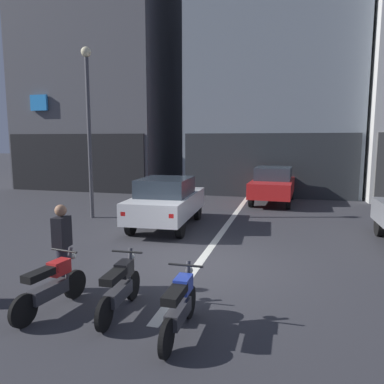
# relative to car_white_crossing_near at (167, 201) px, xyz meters

# --- Properties ---
(ground_plane) EXTENTS (120.00, 120.00, 0.00)m
(ground_plane) POSITION_rel_car_white_crossing_near_xyz_m (1.90, -3.38, -0.89)
(ground_plane) COLOR #333338
(lane_centre_line) EXTENTS (0.20, 18.00, 0.01)m
(lane_centre_line) POSITION_rel_car_white_crossing_near_xyz_m (1.90, 2.62, -0.88)
(lane_centre_line) COLOR silver
(lane_centre_line) RESTS_ON ground
(building_corner_left) EXTENTS (8.57, 8.90, 16.51)m
(building_corner_left) POSITION_rel_car_white_crossing_near_xyz_m (-7.63, 11.16, 7.36)
(building_corner_left) COLOR #56565B
(building_corner_left) RESTS_ON ground
(building_mid_block) EXTENTS (8.83, 7.85, 20.79)m
(building_mid_block) POSITION_rel_car_white_crossing_near_xyz_m (2.85, 11.16, 9.49)
(building_mid_block) COLOR gray
(building_mid_block) RESTS_ON ground
(car_white_crossing_near) EXTENTS (1.94, 4.17, 1.64)m
(car_white_crossing_near) POSITION_rel_car_white_crossing_near_xyz_m (0.00, 0.00, 0.00)
(car_white_crossing_near) COLOR black
(car_white_crossing_near) RESTS_ON ground
(car_red_down_street) EXTENTS (1.97, 4.19, 1.64)m
(car_red_down_street) POSITION_rel_car_white_crossing_near_xyz_m (3.19, 5.70, 0.00)
(car_red_down_street) COLOR black
(car_red_down_street) RESTS_ON ground
(street_lamp) EXTENTS (0.36, 0.36, 6.10)m
(street_lamp) POSITION_rel_car_white_crossing_near_xyz_m (-3.15, 0.69, 2.88)
(street_lamp) COLOR #47474C
(street_lamp) RESTS_ON ground
(motorcycle_red_row_leftmost) EXTENTS (0.55, 1.66, 0.98)m
(motorcycle_red_row_leftmost) POSITION_rel_car_white_crossing_near_xyz_m (0.08, -6.28, -0.43)
(motorcycle_red_row_leftmost) COLOR black
(motorcycle_red_row_leftmost) RESTS_ON ground
(motorcycle_black_row_left_mid) EXTENTS (0.55, 1.67, 0.98)m
(motorcycle_black_row_left_mid) POSITION_rel_car_white_crossing_near_xyz_m (1.22, -6.06, -0.43)
(motorcycle_black_row_left_mid) COLOR black
(motorcycle_black_row_left_mid) RESTS_ON ground
(motorcycle_blue_row_centre) EXTENTS (0.55, 1.67, 0.98)m
(motorcycle_blue_row_centre) POSITION_rel_car_white_crossing_near_xyz_m (2.37, -6.47, -0.43)
(motorcycle_blue_row_centre) COLOR black
(motorcycle_blue_row_centre) RESTS_ON ground
(person_by_motorcycles) EXTENTS (0.24, 0.37, 1.67)m
(person_by_motorcycles) POSITION_rel_car_white_crossing_near_xyz_m (-0.23, -5.48, -0.03)
(person_by_motorcycles) COLOR #23232D
(person_by_motorcycles) RESTS_ON ground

